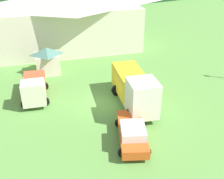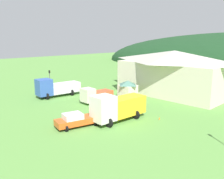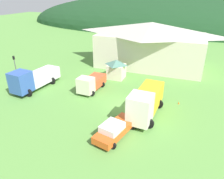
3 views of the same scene
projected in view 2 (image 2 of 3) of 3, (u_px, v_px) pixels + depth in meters
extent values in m
plane|color=#5B9342|center=(108.00, 113.00, 33.21)|extent=(200.00, 200.00, 0.00)
cube|color=beige|center=(173.00, 78.00, 44.14)|extent=(18.65, 10.24, 5.90)
pyramid|color=#B7B2A3|center=(175.00, 56.00, 43.30)|extent=(20.15, 11.06, 2.06)
cube|color=beige|center=(128.00, 92.00, 41.40)|extent=(2.59, 2.50, 2.27)
pyramid|color=#4C7A6B|center=(128.00, 83.00, 41.07)|extent=(2.79, 2.70, 0.80)
cube|color=#3356AD|center=(44.00, 87.00, 40.98)|extent=(2.57, 2.58, 2.78)
cube|color=black|center=(43.00, 84.00, 40.78)|extent=(1.44, 2.00, 0.89)
cube|color=silver|center=(65.00, 88.00, 43.45)|extent=(2.86, 5.58, 1.70)
cylinder|color=black|center=(47.00, 96.00, 40.49)|extent=(1.10, 0.30, 1.10)
cylinder|color=black|center=(42.00, 94.00, 42.05)|extent=(1.10, 0.30, 1.10)
cylinder|color=black|center=(72.00, 92.00, 43.34)|extent=(1.10, 0.30, 1.10)
cylinder|color=black|center=(66.00, 91.00, 44.91)|extent=(1.10, 0.30, 1.10)
cube|color=beige|center=(88.00, 95.00, 37.56)|extent=(2.12, 1.79, 2.10)
cube|color=black|center=(87.00, 92.00, 37.41)|extent=(1.17, 1.41, 0.67)
cube|color=#DB512D|center=(101.00, 95.00, 39.37)|extent=(2.21, 3.69, 1.31)
cylinder|color=black|center=(91.00, 103.00, 37.14)|extent=(0.80, 0.30, 0.80)
cylinder|color=black|center=(85.00, 100.00, 38.42)|extent=(0.80, 0.30, 0.80)
cylinder|color=black|center=(107.00, 99.00, 39.22)|extent=(0.80, 0.30, 0.80)
cylinder|color=black|center=(100.00, 97.00, 40.50)|extent=(0.80, 0.30, 0.80)
cube|color=silver|center=(103.00, 108.00, 28.34)|extent=(2.46, 2.58, 3.01)
cube|color=black|center=(102.00, 103.00, 28.13)|extent=(1.36, 2.03, 0.96)
cube|color=gold|center=(126.00, 106.00, 30.83)|extent=(2.61, 5.18, 2.28)
cylinder|color=black|center=(109.00, 123.00, 27.91)|extent=(1.10, 0.30, 1.10)
cylinder|color=black|center=(98.00, 118.00, 29.41)|extent=(1.10, 0.30, 1.10)
cylinder|color=black|center=(136.00, 115.00, 30.81)|extent=(1.10, 0.30, 1.10)
cylinder|color=black|center=(125.00, 111.00, 32.31)|extent=(1.10, 0.30, 1.10)
cube|color=#E0551E|center=(78.00, 121.00, 28.18)|extent=(3.03, 5.54, 0.70)
cube|color=silver|center=(73.00, 116.00, 27.73)|extent=(2.17, 2.44, 0.62)
cylinder|color=black|center=(66.00, 129.00, 26.66)|extent=(0.68, 0.24, 0.68)
cylinder|color=black|center=(61.00, 124.00, 28.05)|extent=(0.68, 0.24, 0.68)
cylinder|color=black|center=(95.00, 123.00, 28.47)|extent=(0.68, 0.24, 0.68)
cylinder|color=black|center=(89.00, 119.00, 29.85)|extent=(0.68, 0.24, 0.68)
cylinder|color=#4C4C51|center=(50.00, 82.00, 46.34)|extent=(0.12, 0.12, 3.57)
cube|color=black|center=(49.00, 72.00, 45.91)|extent=(0.20, 0.24, 0.55)
sphere|color=red|center=(50.00, 72.00, 46.00)|extent=(0.14, 0.14, 0.14)
cone|color=orange|center=(159.00, 119.00, 30.68)|extent=(0.36, 0.36, 0.63)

